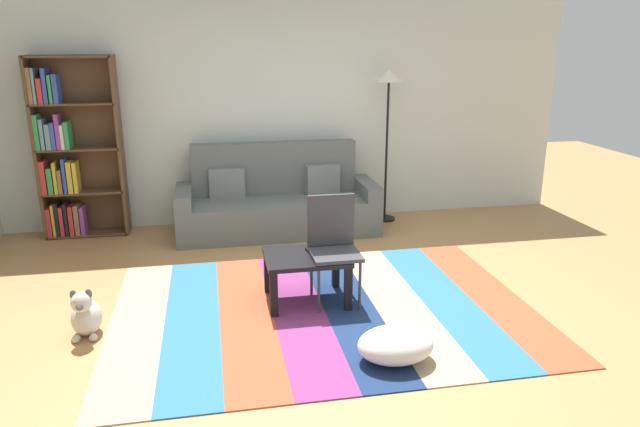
{
  "coord_description": "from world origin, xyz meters",
  "views": [
    {
      "loc": [
        -0.97,
        -4.38,
        2.13
      ],
      "look_at": [
        -0.04,
        0.48,
        0.65
      ],
      "focal_mm": 32.61,
      "sensor_mm": 36.0,
      "label": 1
    }
  ],
  "objects_px": {
    "bookshelf": "(69,155)",
    "coffee_table": "(306,263)",
    "tv_remote": "(311,251)",
    "standing_lamp": "(388,96)",
    "pouf": "(396,345)",
    "dog": "(86,315)",
    "couch": "(277,203)",
    "folding_chair": "(333,240)"
  },
  "relations": [
    {
      "from": "coffee_table",
      "to": "dog",
      "type": "height_order",
      "value": "coffee_table"
    },
    {
      "from": "coffee_table",
      "to": "tv_remote",
      "type": "height_order",
      "value": "tv_remote"
    },
    {
      "from": "tv_remote",
      "to": "folding_chair",
      "type": "xyz_separation_m",
      "value": [
        0.18,
        -0.05,
        0.11
      ]
    },
    {
      "from": "coffee_table",
      "to": "standing_lamp",
      "type": "height_order",
      "value": "standing_lamp"
    },
    {
      "from": "dog",
      "to": "bookshelf",
      "type": "bearing_deg",
      "value": 102.31
    },
    {
      "from": "pouf",
      "to": "tv_remote",
      "type": "height_order",
      "value": "tv_remote"
    },
    {
      "from": "pouf",
      "to": "folding_chair",
      "type": "bearing_deg",
      "value": 101.02
    },
    {
      "from": "couch",
      "to": "folding_chair",
      "type": "xyz_separation_m",
      "value": [
        0.24,
        -1.94,
        0.2
      ]
    },
    {
      "from": "bookshelf",
      "to": "folding_chair",
      "type": "height_order",
      "value": "bookshelf"
    },
    {
      "from": "standing_lamp",
      "to": "tv_remote",
      "type": "relative_size",
      "value": 12.07
    },
    {
      "from": "standing_lamp",
      "to": "folding_chair",
      "type": "distance_m",
      "value": 2.59
    },
    {
      "from": "couch",
      "to": "standing_lamp",
      "type": "bearing_deg",
      "value": 7.95
    },
    {
      "from": "couch",
      "to": "tv_remote",
      "type": "bearing_deg",
      "value": -88.23
    },
    {
      "from": "coffee_table",
      "to": "bookshelf",
      "type": "bearing_deg",
      "value": 135.44
    },
    {
      "from": "dog",
      "to": "pouf",
      "type": "bearing_deg",
      "value": -20.41
    },
    {
      "from": "dog",
      "to": "tv_remote",
      "type": "xyz_separation_m",
      "value": [
        1.76,
        0.32,
        0.27
      ]
    },
    {
      "from": "bookshelf",
      "to": "coffee_table",
      "type": "height_order",
      "value": "bookshelf"
    },
    {
      "from": "standing_lamp",
      "to": "folding_chair",
      "type": "relative_size",
      "value": 2.01
    },
    {
      "from": "dog",
      "to": "standing_lamp",
      "type": "bearing_deg",
      "value": 38.13
    },
    {
      "from": "coffee_table",
      "to": "dog",
      "type": "distance_m",
      "value": 1.75
    },
    {
      "from": "tv_remote",
      "to": "standing_lamp",
      "type": "bearing_deg",
      "value": 47.29
    },
    {
      "from": "couch",
      "to": "pouf",
      "type": "xyz_separation_m",
      "value": [
        0.45,
        -3.01,
        -0.21
      ]
    },
    {
      "from": "couch",
      "to": "tv_remote",
      "type": "relative_size",
      "value": 15.07
    },
    {
      "from": "dog",
      "to": "folding_chair",
      "type": "height_order",
      "value": "folding_chair"
    },
    {
      "from": "coffee_table",
      "to": "folding_chair",
      "type": "distance_m",
      "value": 0.3
    },
    {
      "from": "couch",
      "to": "coffee_table",
      "type": "relative_size",
      "value": 3.29
    },
    {
      "from": "bookshelf",
      "to": "standing_lamp",
      "type": "distance_m",
      "value": 3.65
    },
    {
      "from": "folding_chair",
      "to": "coffee_table",
      "type": "bearing_deg",
      "value": -123.77
    },
    {
      "from": "standing_lamp",
      "to": "bookshelf",
      "type": "bearing_deg",
      "value": 178.48
    },
    {
      "from": "couch",
      "to": "pouf",
      "type": "height_order",
      "value": "couch"
    },
    {
      "from": "dog",
      "to": "tv_remote",
      "type": "bearing_deg",
      "value": 10.36
    },
    {
      "from": "pouf",
      "to": "standing_lamp",
      "type": "bearing_deg",
      "value": 74.32
    },
    {
      "from": "couch",
      "to": "pouf",
      "type": "distance_m",
      "value": 3.05
    },
    {
      "from": "couch",
      "to": "pouf",
      "type": "relative_size",
      "value": 4.26
    },
    {
      "from": "bookshelf",
      "to": "couch",
      "type": "bearing_deg",
      "value": -7.19
    },
    {
      "from": "coffee_table",
      "to": "dog",
      "type": "relative_size",
      "value": 1.73
    },
    {
      "from": "coffee_table",
      "to": "tv_remote",
      "type": "relative_size",
      "value": 4.58
    },
    {
      "from": "coffee_table",
      "to": "folding_chair",
      "type": "bearing_deg",
      "value": 1.98
    },
    {
      "from": "coffee_table",
      "to": "standing_lamp",
      "type": "bearing_deg",
      "value": 57.92
    },
    {
      "from": "couch",
      "to": "folding_chair",
      "type": "height_order",
      "value": "couch"
    },
    {
      "from": "coffee_table",
      "to": "dog",
      "type": "bearing_deg",
      "value": -171.22
    },
    {
      "from": "coffee_table",
      "to": "tv_remote",
      "type": "bearing_deg",
      "value": 51.42
    }
  ]
}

